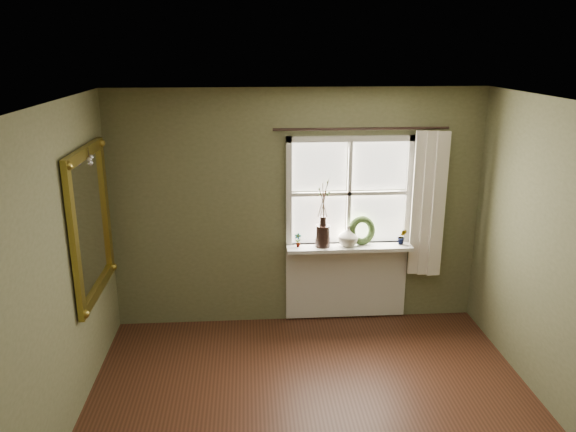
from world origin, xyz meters
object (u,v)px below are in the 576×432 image
(dark_jug, at_px, (323,236))
(cream_vase, at_px, (348,236))
(gilt_mirror, at_px, (91,223))
(wreath, at_px, (362,233))

(dark_jug, bearing_deg, cream_vase, 0.00)
(dark_jug, height_order, gilt_mirror, gilt_mirror)
(cream_vase, bearing_deg, wreath, 14.39)
(wreath, xyz_separation_m, gilt_mirror, (-2.66, -0.75, 0.42))
(gilt_mirror, bearing_deg, cream_vase, 15.79)
(dark_jug, distance_m, wreath, 0.44)
(wreath, distance_m, gilt_mirror, 2.79)
(wreath, bearing_deg, dark_jug, 168.05)
(wreath, bearing_deg, cream_vase, 177.18)
(dark_jug, height_order, wreath, wreath)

